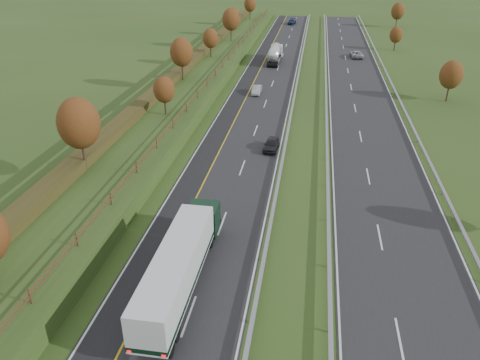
# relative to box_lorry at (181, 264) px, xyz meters

# --- Properties ---
(ground) EXTENTS (400.00, 400.00, 0.00)m
(ground) POSITION_rel_box_lorry_xyz_m (7.93, 41.33, -2.33)
(ground) COLOR #2B4518
(ground) RESTS_ON ground
(near_carriageway) EXTENTS (10.50, 200.00, 0.04)m
(near_carriageway) POSITION_rel_box_lorry_xyz_m (-0.07, 46.33, -2.31)
(near_carriageway) COLOR #232326
(near_carriageway) RESTS_ON ground
(far_carriageway) EXTENTS (10.50, 200.00, 0.04)m
(far_carriageway) POSITION_rel_box_lorry_xyz_m (16.43, 46.33, -2.31)
(far_carriageway) COLOR #232326
(far_carriageway) RESTS_ON ground
(hard_shoulder) EXTENTS (3.00, 200.00, 0.04)m
(hard_shoulder) POSITION_rel_box_lorry_xyz_m (-3.82, 46.33, -2.31)
(hard_shoulder) COLOR black
(hard_shoulder) RESTS_ON ground
(lane_markings) EXTENTS (26.75, 200.00, 0.01)m
(lane_markings) POSITION_rel_box_lorry_xyz_m (6.33, 46.21, -2.28)
(lane_markings) COLOR silver
(lane_markings) RESTS_ON near_carriageway
(embankment_left) EXTENTS (12.00, 200.00, 2.00)m
(embankment_left) POSITION_rel_box_lorry_xyz_m (-13.07, 46.33, -1.33)
(embankment_left) COLOR #2B4518
(embankment_left) RESTS_ON ground
(hedge_left) EXTENTS (2.20, 180.00, 1.10)m
(hedge_left) POSITION_rel_box_lorry_xyz_m (-15.07, 46.33, 0.22)
(hedge_left) COLOR #303214
(hedge_left) RESTS_ON embankment_left
(fence_left) EXTENTS (0.12, 189.06, 1.20)m
(fence_left) POSITION_rel_box_lorry_xyz_m (-8.57, 45.92, 0.40)
(fence_left) COLOR #422B19
(fence_left) RESTS_ON embankment_left
(median_barrier_near) EXTENTS (0.32, 200.00, 0.71)m
(median_barrier_near) POSITION_rel_box_lorry_xyz_m (5.63, 46.33, -1.72)
(median_barrier_near) COLOR #919399
(median_barrier_near) RESTS_ON ground
(median_barrier_far) EXTENTS (0.32, 200.00, 0.71)m
(median_barrier_far) POSITION_rel_box_lorry_xyz_m (10.73, 46.33, -1.72)
(median_barrier_far) COLOR #919399
(median_barrier_far) RESTS_ON ground
(outer_barrier_far) EXTENTS (0.32, 200.00, 0.71)m
(outer_barrier_far) POSITION_rel_box_lorry_xyz_m (22.23, 46.33, -1.71)
(outer_barrier_far) COLOR #919399
(outer_barrier_far) RESTS_ON ground
(trees_left) EXTENTS (6.64, 164.30, 7.66)m
(trees_left) POSITION_rel_box_lorry_xyz_m (-12.71, 42.96, 4.04)
(trees_left) COLOR #2D2116
(trees_left) RESTS_ON embankment_left
(trees_far) EXTENTS (8.45, 118.60, 7.12)m
(trees_far) POSITION_rel_box_lorry_xyz_m (29.73, 75.55, 1.92)
(trees_far) COLOR #2D2116
(trees_far) RESTS_ON ground
(box_lorry) EXTENTS (2.58, 16.28, 4.06)m
(box_lorry) POSITION_rel_box_lorry_xyz_m (0.00, 0.00, 0.00)
(box_lorry) COLOR black
(box_lorry) RESTS_ON near_carriageway
(road_tanker) EXTENTS (2.40, 11.22, 3.46)m
(road_tanker) POSITION_rel_box_lorry_xyz_m (-0.02, 74.67, -0.47)
(road_tanker) COLOR silver
(road_tanker) RESTS_ON near_carriageway
(car_dark_near) EXTENTS (1.93, 4.18, 1.39)m
(car_dark_near) POSITION_rel_box_lorry_xyz_m (3.93, 27.00, -1.60)
(car_dark_near) COLOR black
(car_dark_near) RESTS_ON near_carriageway
(car_silver_mid) EXTENTS (1.47, 4.09, 1.34)m
(car_silver_mid) POSITION_rel_box_lorry_xyz_m (-0.85, 50.59, -1.62)
(car_silver_mid) COLOR #9C9BA0
(car_silver_mid) RESTS_ON near_carriageway
(car_small_far) EXTENTS (2.62, 5.43, 1.52)m
(car_small_far) POSITION_rel_box_lorry_xyz_m (0.53, 127.42, -1.53)
(car_small_far) COLOR #152544
(car_small_far) RESTS_ON near_carriageway
(car_oncoming) EXTENTS (2.87, 5.54, 1.49)m
(car_oncoming) POSITION_rel_box_lorry_xyz_m (17.55, 81.92, -1.54)
(car_oncoming) COLOR #ADACB1
(car_oncoming) RESTS_ON far_carriageway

